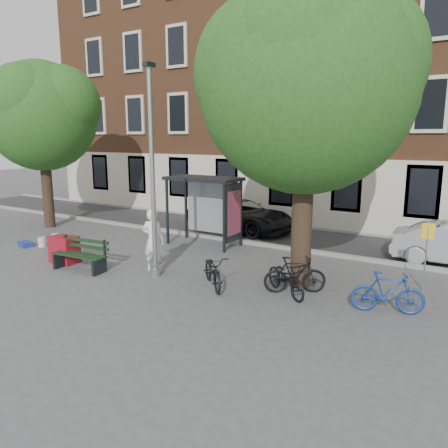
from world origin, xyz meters
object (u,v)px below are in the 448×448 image
at_px(bus_shelter, 214,196).
at_px(car_dark, 241,215).
at_px(bike_b, 388,293).
at_px(bike_c, 213,271).
at_px(painter, 153,240).
at_px(bike_d, 295,275).
at_px(bench, 81,256).
at_px(red_stand, 64,249).
at_px(bike_a, 286,278).
at_px(notice_sign, 427,243).
at_px(lamppost, 153,184).

height_order(bus_shelter, car_dark, bus_shelter).
bearing_deg(bike_b, bike_c, 80.86).
bearing_deg(painter, bike_c, 161.10).
distance_m(bike_d, car_dark, 8.00).
bearing_deg(bench, red_stand, 160.66).
distance_m(bike_a, bike_c, 2.03).
bearing_deg(red_stand, bike_b, 7.30).
xyz_separation_m(bike_a, notice_sign, (3.04, 2.24, 0.88)).
relative_size(bike_c, car_dark, 0.36).
distance_m(lamppost, car_dark, 7.37).
relative_size(bike_b, notice_sign, 0.90).
bearing_deg(painter, car_dark, -96.82).
bearing_deg(red_stand, bike_d, 10.38).
height_order(bike_a, bike_c, bike_c).
distance_m(painter, bench, 2.37).
distance_m(bus_shelter, bike_b, 7.97).
relative_size(bike_a, bike_d, 1.07).
xyz_separation_m(bike_b, notice_sign, (0.51, 2.09, 0.84)).
relative_size(bike_c, bike_d, 1.08).
relative_size(lamppost, red_stand, 6.79).
xyz_separation_m(bike_c, car_dark, (-3.07, 6.88, 0.21)).
distance_m(bike_c, notice_sign, 5.78).
xyz_separation_m(car_dark, red_stand, (-2.43, -7.49, -0.24)).
distance_m(painter, bike_a, 4.37).
xyz_separation_m(bus_shelter, bike_a, (4.57, -3.47, -1.45)).
distance_m(lamppost, bike_c, 3.06).
xyz_separation_m(lamppost, car_dark, (-1.07, 6.99, -2.10)).
distance_m(painter, notice_sign, 7.80).
distance_m(painter, red_stand, 3.29).
relative_size(bike_c, notice_sign, 0.96).
bearing_deg(red_stand, bus_shelter, 57.89).
bearing_deg(bus_shelter, painter, -86.37).
distance_m(lamppost, red_stand, 4.24).
relative_size(painter, red_stand, 2.20).
xyz_separation_m(lamppost, bike_d, (4.10, 0.89, -2.28)).
distance_m(bus_shelter, bike_c, 4.99).
relative_size(lamppost, bench, 3.19).
xyz_separation_m(bench, bike_b, (8.88, 1.55, 0.06)).
height_order(lamppost, painter, lamppost).
bearing_deg(bike_c, bike_d, -25.53).
height_order(lamppost, bench, lamppost).
xyz_separation_m(bench, car_dark, (1.31, 7.76, 0.25)).
bearing_deg(notice_sign, bench, -171.09).
relative_size(bench, bike_c, 1.06).
relative_size(bus_shelter, bike_b, 1.70).
bearing_deg(car_dark, bike_b, -121.81).
bearing_deg(bike_c, painter, 128.03).
relative_size(painter, bike_b, 1.18).
distance_m(red_stand, notice_sign, 11.07).
bearing_deg(red_stand, lamppost, 8.18).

